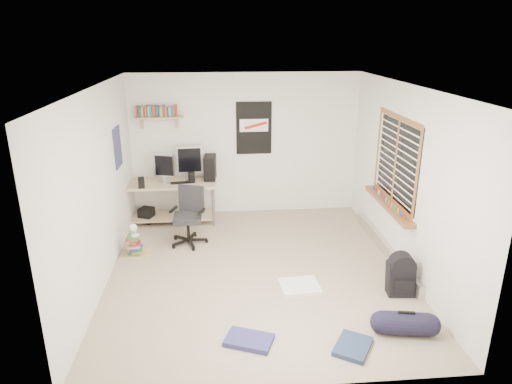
{
  "coord_description": "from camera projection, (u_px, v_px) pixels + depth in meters",
  "views": [
    {
      "loc": [
        -0.5,
        -5.62,
        3.11
      ],
      "look_at": [
        0.01,
        0.15,
        1.09
      ],
      "focal_mm": 32.0,
      "sensor_mm": 36.0,
      "label": 1
    }
  ],
  "objects": [
    {
      "name": "floor",
      "position": [
        257.0,
        270.0,
        6.35
      ],
      "size": [
        4.0,
        4.5,
        0.01
      ],
      "primitive_type": "cube",
      "color": "gray",
      "rests_on": "ground"
    },
    {
      "name": "ceiling",
      "position": [
        257.0,
        86.0,
        5.52
      ],
      "size": [
        4.0,
        4.5,
        0.01
      ],
      "primitive_type": "cube",
      "color": "white",
      "rests_on": "ground"
    },
    {
      "name": "back_wall",
      "position": [
        245.0,
        145.0,
        8.06
      ],
      "size": [
        4.0,
        0.01,
        2.5
      ],
      "primitive_type": "cube",
      "color": "silver",
      "rests_on": "ground"
    },
    {
      "name": "left_wall",
      "position": [
        99.0,
        189.0,
        5.77
      ],
      "size": [
        0.01,
        4.5,
        2.5
      ],
      "primitive_type": "cube",
      "color": "silver",
      "rests_on": "ground"
    },
    {
      "name": "right_wall",
      "position": [
        406.0,
        180.0,
        6.1
      ],
      "size": [
        0.01,
        4.5,
        2.5
      ],
      "primitive_type": "cube",
      "color": "silver",
      "rests_on": "ground"
    },
    {
      "name": "desk",
      "position": [
        172.0,
        201.0,
        7.88
      ],
      "size": [
        1.67,
        1.02,
        0.71
      ],
      "primitive_type": "cube",
      "rotation": [
        0.0,
        0.0,
        -0.24
      ],
      "color": "tan",
      "rests_on": "floor"
    },
    {
      "name": "monitor_left",
      "position": [
        164.0,
        173.0,
        7.64
      ],
      "size": [
        0.36,
        0.18,
        0.39
      ],
      "primitive_type": "cube",
      "rotation": [
        0.0,
        0.0,
        -0.28
      ],
      "color": "#A0A0A5",
      "rests_on": "desk"
    },
    {
      "name": "monitor_right",
      "position": [
        190.0,
        167.0,
        7.82
      ],
      "size": [
        0.43,
        0.14,
        0.47
      ],
      "primitive_type": "cube",
      "rotation": [
        0.0,
        0.0,
        0.07
      ],
      "color": "#939397",
      "rests_on": "desk"
    },
    {
      "name": "pc_tower",
      "position": [
        210.0,
        168.0,
        7.88
      ],
      "size": [
        0.22,
        0.41,
        0.42
      ],
      "primitive_type": "cube",
      "rotation": [
        0.0,
        0.0,
        -0.08
      ],
      "color": "black",
      "rests_on": "desk"
    },
    {
      "name": "keyboard",
      "position": [
        182.0,
        183.0,
        7.72
      ],
      "size": [
        0.41,
        0.19,
        0.02
      ],
      "primitive_type": "cube",
      "rotation": [
        0.0,
        0.0,
        0.13
      ],
      "color": "black",
      "rests_on": "desk"
    },
    {
      "name": "speaker_left",
      "position": [
        141.0,
        183.0,
        7.44
      ],
      "size": [
        0.1,
        0.1,
        0.19
      ],
      "primitive_type": "cube",
      "rotation": [
        0.0,
        0.0,
        0.09
      ],
      "color": "black",
      "rests_on": "desk"
    },
    {
      "name": "speaker_right",
      "position": [
        192.0,
        177.0,
        7.74
      ],
      "size": [
        0.12,
        0.12,
        0.19
      ],
      "primitive_type": "cube",
      "rotation": [
        0.0,
        0.0,
        0.28
      ],
      "color": "black",
      "rests_on": "desk"
    },
    {
      "name": "office_chair",
      "position": [
        187.0,
        214.0,
        6.99
      ],
      "size": [
        0.74,
        0.74,
        0.9
      ],
      "primitive_type": "cube",
      "rotation": [
        0.0,
        0.0,
        -0.32
      ],
      "color": "black",
      "rests_on": "floor"
    },
    {
      "name": "wall_shelf",
      "position": [
        160.0,
        117.0,
        7.66
      ],
      "size": [
        0.8,
        0.22,
        0.24
      ],
      "primitive_type": "cube",
      "color": "tan",
      "rests_on": "back_wall"
    },
    {
      "name": "poster_back_wall",
      "position": [
        254.0,
        128.0,
        7.95
      ],
      "size": [
        0.62,
        0.03,
        0.92
      ],
      "primitive_type": "cube",
      "color": "black",
      "rests_on": "back_wall"
    },
    {
      "name": "poster_left_wall",
      "position": [
        118.0,
        147.0,
        6.82
      ],
      "size": [
        0.02,
        0.42,
        0.6
      ],
      "primitive_type": "cube",
      "color": "navy",
      "rests_on": "left_wall"
    },
    {
      "name": "window",
      "position": [
        395.0,
        160.0,
        6.31
      ],
      "size": [
        0.1,
        1.5,
        1.26
      ],
      "primitive_type": "cube",
      "color": "brown",
      "rests_on": "right_wall"
    },
    {
      "name": "baseboard_heater",
      "position": [
        386.0,
        249.0,
        6.76
      ],
      "size": [
        0.08,
        2.5,
        0.18
      ],
      "primitive_type": "cube",
      "color": "#B7B2A8",
      "rests_on": "floor"
    },
    {
      "name": "backpack",
      "position": [
        400.0,
        279.0,
        5.72
      ],
      "size": [
        0.35,
        0.29,
        0.44
      ],
      "primitive_type": "cube",
      "rotation": [
        0.0,
        0.0,
        -0.08
      ],
      "color": "black",
      "rests_on": "floor"
    },
    {
      "name": "duffel_bag",
      "position": [
        405.0,
        323.0,
        4.95
      ],
      "size": [
        0.3,
        0.3,
        0.51
      ],
      "primitive_type": "cylinder",
      "rotation": [
        0.0,
        0.0,
        -0.18
      ],
      "color": "black",
      "rests_on": "floor"
    },
    {
      "name": "tshirt",
      "position": [
        300.0,
        286.0,
        5.89
      ],
      "size": [
        0.53,
        0.46,
        0.04
      ],
      "primitive_type": "cube",
      "rotation": [
        0.0,
        0.0,
        0.07
      ],
      "color": "silver",
      "rests_on": "floor"
    },
    {
      "name": "jeans_a",
      "position": [
        249.0,
        340.0,
        4.84
      ],
      "size": [
        0.57,
        0.47,
        0.05
      ],
      "primitive_type": "cube",
      "rotation": [
        0.0,
        0.0,
        -0.38
      ],
      "color": "navy",
      "rests_on": "floor"
    },
    {
      "name": "jeans_b",
      "position": [
        353.0,
        347.0,
        4.75
      ],
      "size": [
        0.51,
        0.54,
        0.05
      ],
      "primitive_type": "cube",
      "rotation": [
        0.0,
        0.0,
        1.01
      ],
      "color": "#212F4C",
      "rests_on": "floor"
    },
    {
      "name": "book_stack",
      "position": [
        135.0,
        245.0,
        6.74
      ],
      "size": [
        0.48,
        0.42,
        0.28
      ],
      "primitive_type": "cube",
      "rotation": [
        0.0,
        0.0,
        -0.24
      ],
      "color": "brown",
      "rests_on": "floor"
    },
    {
      "name": "desk_lamp",
      "position": [
        135.0,
        231.0,
        6.65
      ],
      "size": [
        0.15,
        0.22,
        0.21
      ],
      "primitive_type": "cube",
      "rotation": [
        0.0,
        0.0,
        -0.11
      ],
      "color": "white",
      "rests_on": "book_stack"
    },
    {
      "name": "subwoofer",
      "position": [
        147.0,
        215.0,
        7.89
      ],
      "size": [
        0.29,
        0.29,
        0.25
      ],
      "primitive_type": "cube",
      "rotation": [
        0.0,
        0.0,
        -0.39
      ],
      "color": "black",
      "rests_on": "floor"
    }
  ]
}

